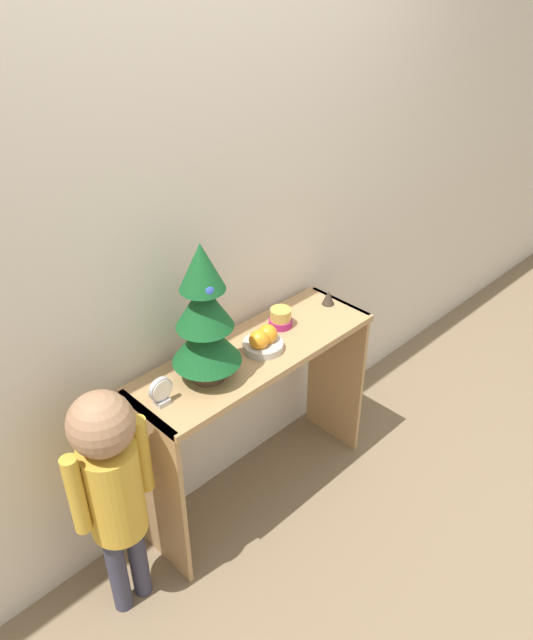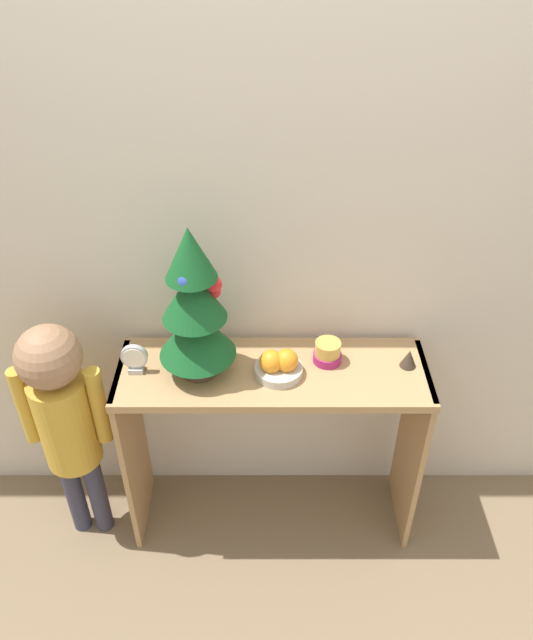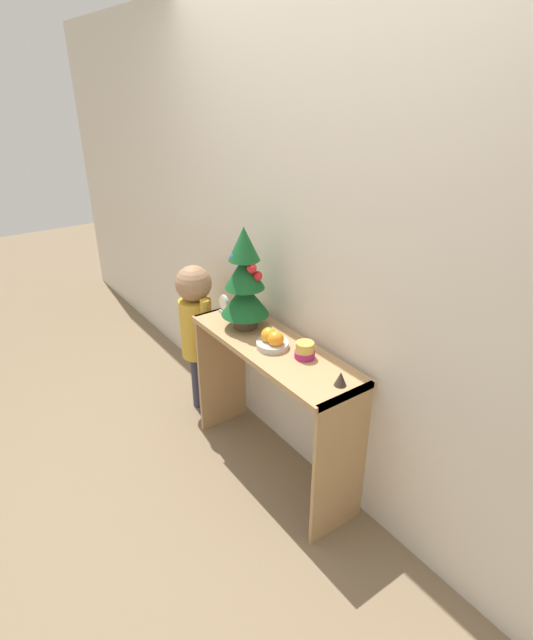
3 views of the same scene
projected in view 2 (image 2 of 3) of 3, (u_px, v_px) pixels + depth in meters
The scene contains 9 objects.
ground_plane at pixel (273, 551), 2.52m from camera, with size 12.00×12.00×0.00m, color #7A664C.
back_wall at pixel (274, 228), 2.09m from camera, with size 7.00×0.05×2.50m, color beige.
console_table at pixel (273, 411), 2.29m from camera, with size 1.09×0.36×0.81m.
mini_tree at pixel (195, 308), 2.01m from camera, with size 0.26×0.26×0.56m.
fruit_bowl at pixel (280, 365), 2.13m from camera, with size 0.17×0.17×0.10m.
singing_bowl at pixel (329, 352), 2.19m from camera, with size 0.10×0.10×0.08m.
desk_clock at pixel (136, 359), 2.13m from camera, with size 0.09×0.04×0.11m.
figurine at pixel (410, 359), 2.17m from camera, with size 0.06×0.06×0.07m.
child_figure at pixel (64, 411), 2.21m from camera, with size 0.32×0.22×1.03m.
Camera 2 is at (-0.02, -1.45, 2.26)m, focal length 35.00 mm.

